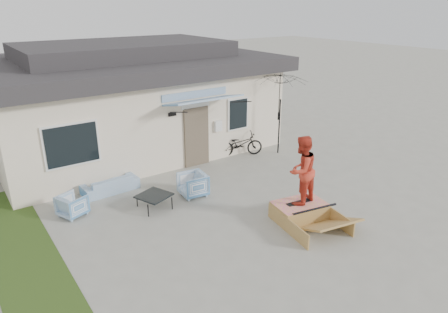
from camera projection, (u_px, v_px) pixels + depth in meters
ground at (254, 225)px, 10.68m from camera, size 90.00×90.00×0.00m
grass_strip at (24, 255)px, 9.41m from camera, size 1.40×8.00×0.01m
house at (127, 97)px, 16.10m from camera, size 10.80×8.49×4.10m
loveseat at (110, 182)px, 12.46m from camera, size 1.72×0.59×0.66m
armchair_left at (72, 204)px, 11.06m from camera, size 0.81×0.83×0.67m
armchair_right at (193, 183)px, 12.20m from camera, size 0.78×0.82×0.78m
coffee_table at (154, 201)px, 11.52m from camera, size 1.05×1.05×0.40m
bicycle at (240, 142)px, 15.34m from camera, size 1.80×1.21×1.09m
patio_umbrella at (280, 109)px, 15.18m from camera, size 2.45×2.36×2.20m
skate_ramp at (299, 211)px, 10.93m from camera, size 1.65×2.02×0.45m
skateboard at (299, 202)px, 10.88m from camera, size 0.76×0.28×0.05m
skater at (302, 169)px, 10.55m from camera, size 1.01×0.85×1.84m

